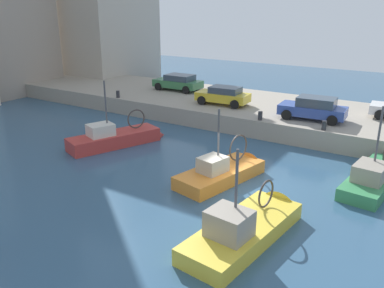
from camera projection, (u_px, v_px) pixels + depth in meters
name	position (u px, v px, depth m)	size (l,w,h in m)	color
water_surface	(235.00, 186.00, 18.98)	(80.00, 80.00, 0.00)	#335675
quay_wall	(310.00, 119.00, 27.94)	(9.00, 56.00, 1.20)	#9E9384
fishing_boat_orange	(226.00, 176.00, 19.82)	(5.82, 2.97, 4.47)	orange
fishing_boat_green	(376.00, 179.00, 19.38)	(6.69, 2.43, 4.69)	#388951
fishing_boat_yellow	(248.00, 232.00, 14.90)	(6.56, 2.71, 4.57)	gold
fishing_boat_red	(119.00, 143.00, 24.57)	(6.48, 3.72, 4.80)	#BC3833
parked_car_yellow	(223.00, 95.00, 29.15)	(2.06, 3.92, 1.32)	gold
parked_car_blue	(314.00, 108.00, 25.33)	(2.20, 4.19, 1.45)	#334C9E
parked_car_green	(178.00, 82.00, 34.07)	(2.08, 4.13, 1.34)	#387547
mooring_bollard_south	(324.00, 125.00, 23.33)	(0.28, 0.28, 0.55)	#2D2D33
mooring_bollard_mid	(260.00, 116.00, 25.36)	(0.28, 0.28, 0.55)	#2D2D33
mooring_bollard_north	(118.00, 94.00, 31.45)	(0.28, 0.28, 0.55)	#2D2D33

